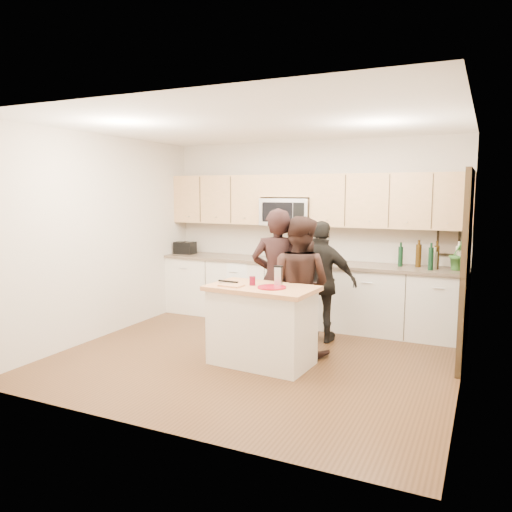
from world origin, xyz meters
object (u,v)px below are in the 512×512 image
at_px(island, 262,325).
at_px(woman_left, 277,280).
at_px(woman_right, 322,282).
at_px(toaster, 185,248).
at_px(woman_center, 299,285).

bearing_deg(island, woman_left, 98.76).
bearing_deg(woman_right, toaster, -14.92).
bearing_deg(toaster, woman_right, -15.60).
xyz_separation_m(island, woman_left, (-0.05, 0.56, 0.42)).
relative_size(toaster, woman_right, 0.20).
xyz_separation_m(island, toaster, (-2.21, 1.84, 0.58)).
relative_size(island, woman_right, 0.79).
height_order(island, woman_right, woman_right).
bearing_deg(woman_center, island, 74.05).
height_order(toaster, woman_left, woman_left).
bearing_deg(toaster, island, -39.68).
bearing_deg(woman_left, toaster, -46.69).
xyz_separation_m(woman_left, woman_right, (0.39, 0.56, -0.09)).
bearing_deg(woman_left, island, 78.43).
bearing_deg(woman_right, woman_center, 80.74).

